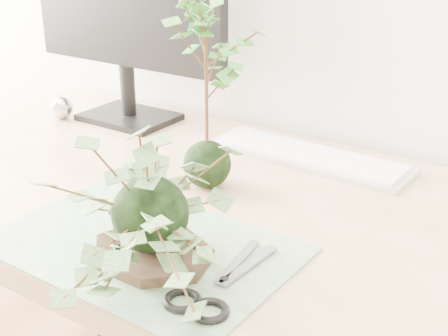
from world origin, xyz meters
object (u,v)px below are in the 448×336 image
at_px(keyboard, 307,156).
at_px(maple_kokedama, 206,48).
at_px(ivy_kokedama, 149,181).
at_px(monitor, 125,3).
at_px(desk, 256,254).

bearing_deg(keyboard, maple_kokedama, -110.10).
distance_m(ivy_kokedama, monitor, 0.65).
xyz_separation_m(ivy_kokedama, maple_kokedama, (-0.08, 0.25, 0.12)).
bearing_deg(ivy_kokedama, maple_kokedama, 108.71).
distance_m(ivy_kokedama, maple_kokedama, 0.29).
bearing_deg(desk, keyboard, 97.51).
height_order(desk, keyboard, keyboard).
distance_m(maple_kokedama, keyboard, 0.33).
bearing_deg(maple_kokedama, keyboard, 68.01).
bearing_deg(keyboard, desk, -80.60).
relative_size(desk, keyboard, 3.84).
xyz_separation_m(desk, ivy_kokedama, (-0.03, -0.22, 0.21)).
xyz_separation_m(keyboard, monitor, (-0.45, -0.01, 0.26)).
height_order(ivy_kokedama, monitor, monitor).
bearing_deg(desk, monitor, 154.67).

